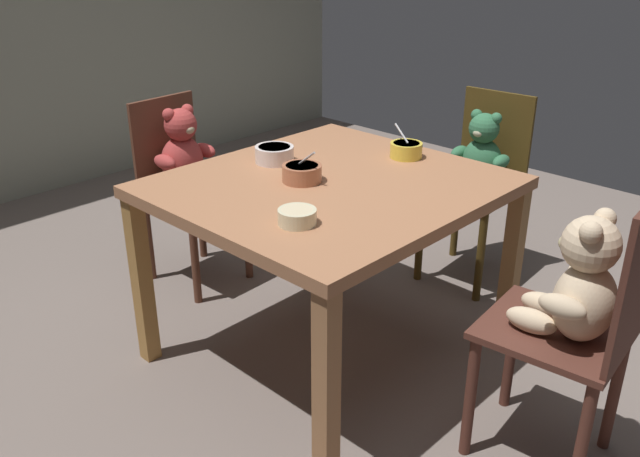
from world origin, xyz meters
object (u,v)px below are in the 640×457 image
porridge_bowl_terracotta_center (302,173)px  teddy_chair_near_front (579,302)px  teddy_chair_far_center (185,166)px  dining_table (330,202)px  porridge_bowl_white_far_center (274,154)px  porridge_bowl_yellow_near_right (406,150)px  porridge_bowl_cream_near_left (297,216)px  teddy_chair_near_right (480,167)px

porridge_bowl_terracotta_center → teddy_chair_near_front: bearing=-82.6°
teddy_chair_far_center → porridge_bowl_terracotta_center: 0.88m
teddy_chair_near_front → dining_table: bearing=-2.0°
teddy_chair_far_center → porridge_bowl_white_far_center: 0.65m
porridge_bowl_white_far_center → porridge_bowl_yellow_near_right: 0.52m
porridge_bowl_white_far_center → porridge_bowl_cream_near_left: (-0.35, -0.49, -0.01)m
teddy_chair_far_center → teddy_chair_near_right: bearing=42.1°
teddy_chair_near_front → porridge_bowl_cream_near_left: teddy_chair_near_front is taller
porridge_bowl_terracotta_center → porridge_bowl_cream_near_left: (-0.28, -0.26, -0.01)m
teddy_chair_far_center → porridge_bowl_white_far_center: size_ratio=5.67×
porridge_bowl_cream_near_left → teddy_chair_far_center: bearing=71.8°
porridge_bowl_cream_near_left → porridge_bowl_yellow_near_right: 0.77m
teddy_chair_far_center → porridge_bowl_yellow_near_right: 1.05m
teddy_chair_near_right → porridge_bowl_terracotta_center: teddy_chair_near_right is taller
porridge_bowl_terracotta_center → porridge_bowl_yellow_near_right: 0.49m
dining_table → teddy_chair_far_center: 0.93m
porridge_bowl_white_far_center → porridge_bowl_yellow_near_right: (0.40, -0.33, -0.00)m
teddy_chair_near_right → teddy_chair_far_center: size_ratio=1.02×
teddy_chair_far_center → teddy_chair_near_front: bearing=-1.3°
porridge_bowl_white_far_center → porridge_bowl_terracotta_center: porridge_bowl_terracotta_center is taller
teddy_chair_far_center → teddy_chair_near_front: (0.04, -1.85, 0.02)m
porridge_bowl_yellow_near_right → teddy_chair_far_center: bearing=112.2°
porridge_bowl_terracotta_center → teddy_chair_near_right: bearing=-6.2°
porridge_bowl_terracotta_center → porridge_bowl_white_far_center: bearing=71.2°
teddy_chair_near_front → porridge_bowl_yellow_near_right: (0.35, 0.89, 0.18)m
porridge_bowl_terracotta_center → porridge_bowl_yellow_near_right: (0.48, -0.10, -0.00)m
teddy_chair_near_right → porridge_bowl_yellow_near_right: bearing=-4.6°
porridge_bowl_white_far_center → porridge_bowl_terracotta_center: size_ratio=0.99×
teddy_chair_far_center → teddy_chair_near_front: 1.85m
dining_table → porridge_bowl_cream_near_left: size_ratio=9.42×
porridge_bowl_terracotta_center → porridge_bowl_yellow_near_right: bearing=-12.2°
dining_table → teddy_chair_near_right: (0.97, -0.04, -0.10)m
teddy_chair_near_front → porridge_bowl_white_far_center: teddy_chair_near_front is taller
teddy_chair_near_front → porridge_bowl_terracotta_center: bearing=1.7°
teddy_chair_far_center → porridge_bowl_white_far_center: teddy_chair_far_center is taller
teddy_chair_far_center → porridge_bowl_cream_near_left: (-0.36, -1.11, 0.19)m
porridge_bowl_white_far_center → porridge_bowl_cream_near_left: 0.60m
porridge_bowl_cream_near_left → teddy_chair_near_right: bearing=6.3°
teddy_chair_far_center → porridge_bowl_terracotta_center: bearing=-8.4°
dining_table → teddy_chair_far_center: bearing=89.0°
porridge_bowl_cream_near_left → teddy_chair_near_front: bearing=-61.2°
teddy_chair_near_right → porridge_bowl_yellow_near_right: size_ratio=6.48×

